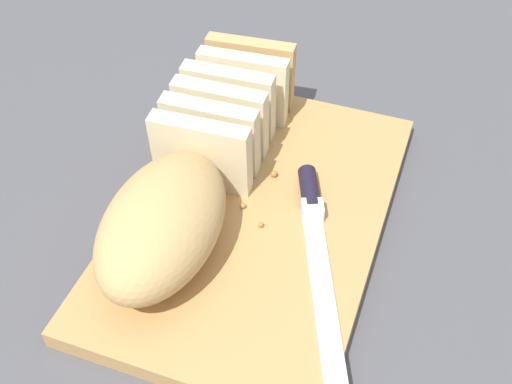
{
  "coord_description": "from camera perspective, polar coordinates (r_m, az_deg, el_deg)",
  "views": [
    {
      "loc": [
        -0.45,
        -0.17,
        0.54
      ],
      "look_at": [
        0.0,
        0.0,
        0.05
      ],
      "focal_mm": 45.51,
      "sensor_mm": 36.0,
      "label": 1
    }
  ],
  "objects": [
    {
      "name": "ground_plane",
      "position": [
        0.72,
        -0.0,
        -2.84
      ],
      "size": [
        3.0,
        3.0,
        0.0
      ],
      "primitive_type": "plane",
      "color": "#4C4C51"
    },
    {
      "name": "cutting_board",
      "position": [
        0.71,
        -0.0,
        -2.28
      ],
      "size": [
        0.43,
        0.27,
        0.02
      ],
      "primitive_type": "cube",
      "rotation": [
        0.0,
        0.0,
        0.01
      ],
      "color": "tan",
      "rests_on": "ground_plane"
    },
    {
      "name": "bread_loaf",
      "position": [
        0.69,
        -5.82,
        1.49
      ],
      "size": [
        0.39,
        0.13,
        0.09
      ],
      "rotation": [
        0.0,
        0.0,
        0.06
      ],
      "color": "tan",
      "rests_on": "cutting_board"
    },
    {
      "name": "bread_knife",
      "position": [
        0.68,
        5.15,
        -3.07
      ],
      "size": [
        0.28,
        0.14,
        0.02
      ],
      "rotation": [
        0.0,
        0.0,
        3.55
      ],
      "color": "silver",
      "rests_on": "cutting_board"
    },
    {
      "name": "crumb_near_knife",
      "position": [
        0.71,
        -1.26,
        -1.43
      ],
      "size": [
        0.01,
        0.01,
        0.01
      ],
      "primitive_type": "sphere",
      "color": "#A8753D",
      "rests_on": "cutting_board"
    },
    {
      "name": "crumb_near_loaf",
      "position": [
        0.69,
        0.43,
        -2.89
      ],
      "size": [
        0.01,
        0.01,
        0.01
      ],
      "primitive_type": "sphere",
      "color": "#A8753D",
      "rests_on": "cutting_board"
    },
    {
      "name": "crumb_stray_left",
      "position": [
        0.74,
        1.65,
        1.59
      ],
      "size": [
        0.01,
        0.01,
        0.01
      ],
      "primitive_type": "sphere",
      "color": "#A8753D",
      "rests_on": "cutting_board"
    }
  ]
}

